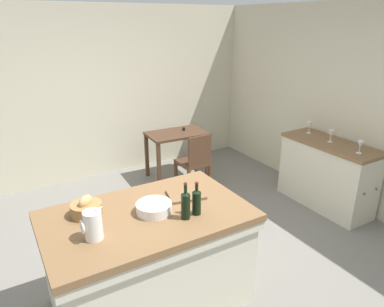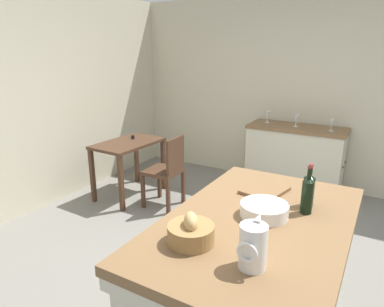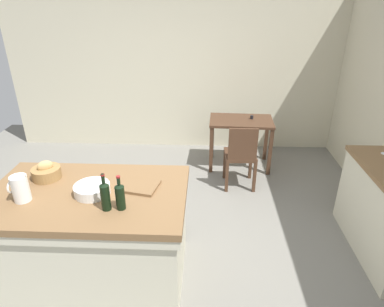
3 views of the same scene
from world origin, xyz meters
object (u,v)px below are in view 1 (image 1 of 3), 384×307
wine_bottle_amber (186,204)px  wine_glass_middle (309,125)px  writing_desk (177,140)px  wine_glass_left (331,134)px  island_table (149,256)px  wine_glass_far_left (360,145)px  pitcher (93,225)px  wine_bottle_dark (197,201)px  bread_basket (86,208)px  side_cabinet (326,174)px  wooden_chair (195,161)px  cutting_board (186,195)px  wash_bowl (154,208)px

wine_bottle_amber → wine_glass_middle: wine_bottle_amber is taller
writing_desk → wine_glass_left: 2.24m
island_table → wine_glass_left: size_ratio=10.34×
island_table → wine_glass_left: (2.74, 0.45, 0.52)m
wine_glass_middle → wine_glass_far_left: bearing=-97.0°
writing_desk → wine_glass_middle: bearing=-46.8°
island_table → pitcher: bearing=-164.0°
pitcher → wine_bottle_dark: 0.81m
bread_basket → wine_bottle_dark: size_ratio=0.88×
bread_basket → pitcher: bearing=-96.8°
side_cabinet → pitcher: pitcher is taller
wooden_chair → wine_bottle_dark: size_ratio=3.16×
wine_glass_left → cutting_board: bearing=-171.4°
side_cabinet → wine_glass_middle: wine_glass_middle is taller
bread_basket → wine_glass_middle: bearing=11.3°
pitcher → wine_glass_far_left: size_ratio=1.71×
bread_basket → wine_glass_left: bearing=4.2°
island_table → wine_bottle_amber: 0.63m
side_cabinet → cutting_board: bearing=-171.8°
pitcher → wine_bottle_amber: size_ratio=0.85×
bread_basket → wine_bottle_dark: bearing=-29.4°
pitcher → wine_glass_middle: 3.42m
writing_desk → wine_glass_middle: size_ratio=5.74×
wooden_chair → wine_glass_middle: bearing=-29.5°
cutting_board → wine_bottle_amber: wine_bottle_amber is taller
writing_desk → pitcher: (-1.95, -2.40, 0.40)m
wash_bowl → wine_bottle_dark: 0.35m
island_table → bread_basket: (-0.42, 0.22, 0.48)m
writing_desk → wine_bottle_amber: (-1.25, -2.49, 0.41)m
wine_bottle_dark → wine_glass_far_left: size_ratio=1.87×
wash_bowl → wine_glass_middle: size_ratio=1.81×
island_table → wine_glass_middle: wine_glass_middle is taller
wine_glass_middle → wooden_chair: bearing=150.5°
pitcher → wooden_chair: bearing=42.9°
wine_bottle_amber → pitcher: bearing=172.5°
cutting_board → wine_glass_middle: 2.50m
island_table → wine_glass_left: wine_glass_left is taller
wooden_chair → wine_glass_far_left: size_ratio=5.90×
wine_bottle_amber → wine_glass_left: wine_bottle_amber is taller
pitcher → cutting_board: size_ratio=0.83×
island_table → wash_bowl: size_ratio=5.66×
bread_basket → wine_glass_far_left: bread_basket is taller
side_cabinet → wine_bottle_amber: bearing=-165.3°
side_cabinet → wine_glass_middle: (0.05, 0.42, 0.56)m
wash_bowl → cutting_board: size_ratio=0.94×
wine_glass_far_left → wine_glass_left: wine_glass_left is taller
writing_desk → wine_glass_far_left: wine_glass_far_left is taller
wooden_chair → bread_basket: size_ratio=3.61×
island_table → cutting_board: size_ratio=5.31×
wine_bottle_dark → wash_bowl: bearing=145.4°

